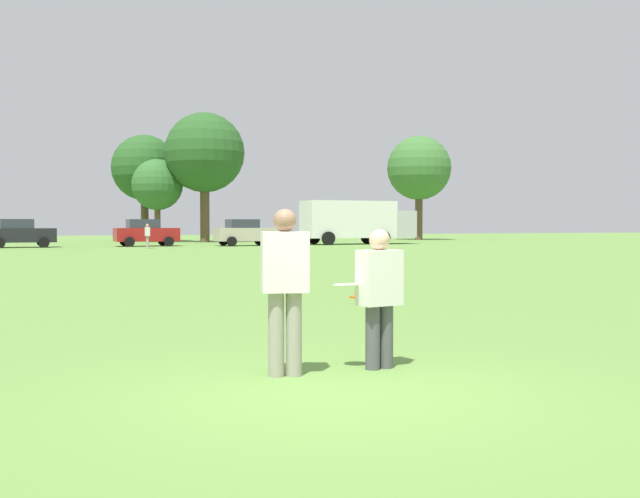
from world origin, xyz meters
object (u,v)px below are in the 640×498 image
frisbee (345,285)px  parked_car_near_right (146,233)px  player_thrower (285,282)px  bystander_sideline_watcher (147,235)px  player_defender (379,291)px  box_truck (356,220)px  parked_car_far_right (245,232)px  traffic_cone (359,287)px  parked_car_mid_right (20,233)px

frisbee → parked_car_near_right: (4.41, 45.90, 0.01)m
player_thrower → bystander_sideline_watcher: (4.54, 41.24, -0.11)m
player_defender → frisbee: bearing=171.6°
player_defender → box_truck: size_ratio=0.17×
parked_car_far_right → bystander_sideline_watcher: size_ratio=2.82×
traffic_cone → bystander_sideline_watcher: 33.84m
player_thrower → parked_car_near_right: (5.11, 46.00, -0.04)m
parked_car_mid_right → bystander_sideline_watcher: bearing=-33.2°
parked_car_mid_right → parked_car_near_right: bearing=-0.2°
bystander_sideline_watcher → parked_car_mid_right: bearing=146.8°
player_defender → parked_car_near_right: size_ratio=0.35×
player_thrower → parked_car_near_right: 46.28m
traffic_cone → parked_car_mid_right: size_ratio=0.11×
player_thrower → traffic_cone: (4.04, 7.40, -0.73)m
player_defender → box_truck: bearing=67.0°
player_defender → parked_car_near_right: parked_car_near_right is taller
player_defender → box_truck: 49.40m
parked_car_far_right → frisbee: bearing=-103.8°
player_thrower → parked_car_near_right: bearing=83.7°
bystander_sideline_watcher → parked_car_near_right: bearing=83.2°
traffic_cone → parked_car_mid_right: parked_car_mid_right is taller
frisbee → bystander_sideline_watcher: bearing=84.7°
player_defender → player_thrower: bearing=-178.0°
traffic_cone → box_truck: (16.31, 38.11, 1.52)m
player_defender → parked_car_mid_right: (-3.86, 45.99, 0.09)m
parked_car_near_right → box_truck: (15.24, -0.48, 0.83)m
player_thrower → traffic_cone: player_thrower is taller
parked_car_mid_right → player_defender: bearing=-85.2°
parked_car_near_right → bystander_sideline_watcher: 4.79m
parked_car_far_right → box_truck: (8.69, 0.89, 0.83)m
traffic_cone → player_defender: bearing=-111.9°
player_thrower → bystander_sideline_watcher: player_thrower is taller
frisbee → parked_car_mid_right: bearing=94.3°
frisbee → parked_car_mid_right: size_ratio=0.06×
parked_car_mid_right → parked_car_far_right: 14.51m
player_defender → box_truck: box_truck is taller
frisbee → box_truck: box_truck is taller
traffic_cone → parked_car_near_right: parked_car_near_right is taller
parked_car_far_right → box_truck: size_ratio=0.50×
frisbee → box_truck: 49.50m
parked_car_near_right → parked_car_far_right: bearing=-11.8°
parked_car_mid_right → parked_car_far_right: (14.45, -1.40, 0.00)m
player_defender → parked_car_far_right: 45.83m
parked_car_mid_right → bystander_sideline_watcher: parked_car_mid_right is taller
player_defender → traffic_cone: player_defender is taller
player_thrower → frisbee: size_ratio=6.30×
frisbee → parked_car_mid_right: parked_car_mid_right is taller
player_thrower → traffic_cone: bearing=61.4°
traffic_cone → parked_car_far_right: (7.62, 37.23, 0.69)m
player_thrower → frisbee: (0.70, 0.09, -0.05)m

